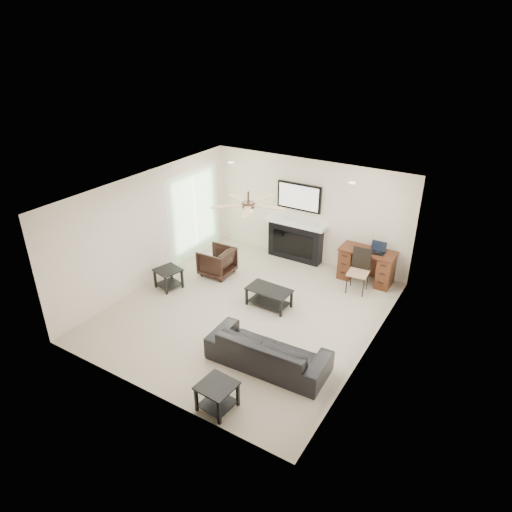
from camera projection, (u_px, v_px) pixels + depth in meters
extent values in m
plane|color=beige|center=(247.00, 311.00, 9.26)|extent=(5.50, 5.50, 0.00)
cube|color=white|center=(245.00, 193.00, 8.13)|extent=(5.00, 5.50, 0.04)
cube|color=silver|center=(308.00, 211.00, 10.79)|extent=(5.00, 0.04, 2.50)
cube|color=silver|center=(144.00, 328.00, 6.60)|extent=(5.00, 0.04, 2.50)
cube|color=silver|center=(149.00, 229.00, 9.86)|extent=(0.04, 5.50, 2.50)
cube|color=silver|center=(373.00, 291.00, 7.53)|extent=(0.04, 5.50, 2.50)
cube|color=silver|center=(372.00, 289.00, 7.64)|extent=(0.04, 5.10, 2.40)
cube|color=#93BC89|center=(195.00, 215.00, 11.11)|extent=(0.04, 1.80, 2.10)
cylinder|color=#382619|center=(248.00, 205.00, 8.32)|extent=(1.40, 1.40, 0.30)
imported|color=black|center=(268.00, 350.00, 7.64)|extent=(2.10, 0.88, 0.60)
imported|color=black|center=(217.00, 262.00, 10.48)|extent=(0.73, 0.71, 0.65)
cube|color=black|center=(269.00, 297.00, 9.33)|extent=(0.92, 0.54, 0.40)
cube|color=black|center=(217.00, 396.00, 6.80)|extent=(0.56, 0.56, 0.45)
cube|color=black|center=(169.00, 278.00, 9.98)|extent=(0.61, 0.61, 0.45)
cube|color=black|center=(296.00, 223.00, 10.90)|extent=(1.52, 0.34, 1.91)
cube|color=#3E1A0F|center=(366.00, 266.00, 10.19)|extent=(1.22, 0.56, 0.76)
cube|color=black|center=(358.00, 272.00, 9.72)|extent=(0.46, 0.47, 0.97)
cube|color=black|center=(377.00, 248.00, 9.86)|extent=(0.33, 0.24, 0.23)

